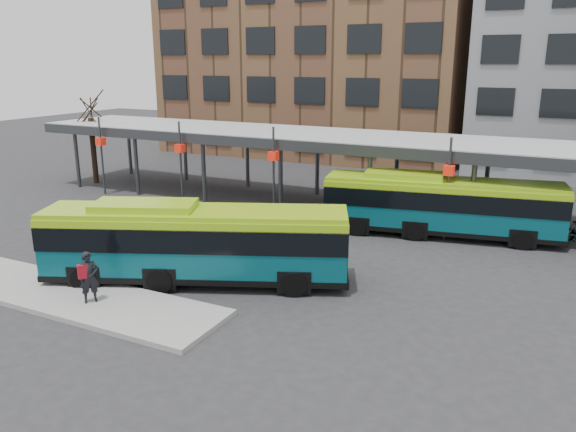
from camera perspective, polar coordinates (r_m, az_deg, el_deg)
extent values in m
plane|color=#28282B|center=(20.81, -6.60, -7.53)|extent=(120.00, 120.00, 0.00)
cube|color=gray|center=(22.16, -23.10, -7.01)|extent=(14.00, 3.00, 0.18)
cube|color=#999B9E|center=(31.13, 6.32, 7.86)|extent=(40.00, 6.00, 0.35)
cube|color=#383A3D|center=(28.37, 4.20, 6.86)|extent=(40.00, 0.15, 0.55)
cylinder|color=#383A3D|center=(39.45, -20.65, 5.49)|extent=(0.24, 0.24, 3.80)
cylinder|color=#383A3D|center=(42.96, -15.81, 6.65)|extent=(0.24, 0.24, 3.80)
cylinder|color=#383A3D|center=(35.99, -15.14, 5.07)|extent=(0.24, 0.24, 3.80)
cylinder|color=#383A3D|center=(39.82, -10.40, 6.32)|extent=(0.24, 0.24, 3.80)
cylinder|color=#383A3D|center=(32.94, -8.55, 4.50)|extent=(0.24, 0.24, 3.80)
cylinder|color=#383A3D|center=(37.08, -4.14, 5.86)|extent=(0.24, 0.24, 3.80)
cylinder|color=#383A3D|center=(30.40, -0.76, 3.75)|extent=(0.24, 0.24, 3.80)
cylinder|color=#383A3D|center=(34.84, 3.00, 5.25)|extent=(0.24, 0.24, 3.80)
cylinder|color=#383A3D|center=(28.52, 8.23, 2.80)|extent=(0.24, 0.24, 3.80)
cylinder|color=#383A3D|center=(33.22, 10.96, 4.48)|extent=(0.24, 0.24, 3.80)
cylinder|color=#383A3D|center=(27.44, 18.18, 1.66)|extent=(0.24, 0.24, 3.80)
cylinder|color=#383A3D|center=(32.29, 19.54, 3.55)|extent=(0.24, 0.24, 3.80)
cylinder|color=#383A3D|center=(36.69, -18.38, 5.80)|extent=(0.12, 0.12, 4.80)
cube|color=red|center=(36.56, -18.50, 7.19)|extent=(0.45, 0.45, 0.45)
cylinder|color=#383A3D|center=(32.79, -10.83, 5.23)|extent=(0.12, 0.12, 4.80)
cube|color=red|center=(32.65, -10.91, 6.79)|extent=(0.45, 0.45, 0.45)
cylinder|color=#383A3D|center=(29.61, -1.47, 4.41)|extent=(0.12, 0.12, 4.80)
cube|color=red|center=(29.45, -1.48, 6.13)|extent=(0.45, 0.45, 0.45)
cylinder|color=#383A3D|center=(26.71, 15.90, 2.58)|extent=(0.12, 0.12, 4.80)
cube|color=red|center=(26.53, 16.04, 4.48)|extent=(0.45, 0.45, 0.45)
cylinder|color=black|center=(40.42, -19.15, 6.28)|extent=(0.36, 0.36, 4.40)
cylinder|color=black|center=(40.05, -19.38, 9.94)|extent=(0.08, 1.63, 1.59)
cylinder|color=black|center=(40.20, -19.38, 9.96)|extent=(1.63, 0.13, 1.59)
cylinder|color=black|center=(40.19, -19.59, 9.94)|extent=(0.15, 1.63, 1.59)
cylinder|color=black|center=(40.06, -19.58, 9.93)|extent=(1.63, 0.10, 1.59)
cube|color=brown|center=(52.28, 3.32, 18.70)|extent=(26.00, 14.00, 22.00)
cube|color=#074752|center=(21.21, -9.33, -2.88)|extent=(11.19, 6.51, 2.33)
cube|color=black|center=(21.07, -9.39, -1.68)|extent=(11.26, 6.58, 0.88)
cube|color=#8CBB13|center=(20.85, -9.48, 0.40)|extent=(11.16, 6.42, 0.19)
cube|color=#8CBB13|center=(21.29, -14.40, 0.95)|extent=(4.08, 3.00, 0.33)
cube|color=black|center=(21.56, -9.21, -5.53)|extent=(11.27, 6.58, 0.22)
cylinder|color=black|center=(20.03, 0.63, -6.93)|extent=(0.97, 0.62, 0.93)
cylinder|color=black|center=(22.14, 0.91, -4.68)|extent=(0.97, 0.62, 0.93)
cylinder|color=black|center=(20.80, -12.90, -6.46)|extent=(0.97, 0.62, 0.93)
cylinder|color=black|center=(22.85, -11.35, -4.35)|extent=(0.97, 0.62, 0.93)
cylinder|color=black|center=(21.74, -20.03, -6.06)|extent=(0.97, 0.62, 0.93)
cylinder|color=black|center=(23.70, -17.92, -4.08)|extent=(0.97, 0.62, 0.93)
cube|color=#074752|center=(27.50, 15.26, 0.94)|extent=(11.04, 4.13, 2.25)
cube|color=black|center=(27.40, 15.33, 1.85)|extent=(11.09, 4.19, 0.86)
cube|color=#8CBB13|center=(27.23, 15.45, 3.42)|extent=(11.02, 4.04, 0.18)
cube|color=#8CBB13|center=(27.27, 11.69, 4.06)|extent=(3.83, 2.23, 0.32)
cube|color=black|center=(27.77, 15.12, -1.09)|extent=(11.10, 4.19, 0.22)
cylinder|color=black|center=(26.92, 22.73, -2.25)|extent=(0.93, 0.43, 0.90)
cylinder|color=black|center=(29.02, 22.29, -0.97)|extent=(0.93, 0.43, 0.90)
cylinder|color=black|center=(26.74, 12.74, -1.51)|extent=(0.93, 0.43, 0.90)
cylinder|color=black|center=(28.85, 13.04, -0.28)|extent=(0.93, 0.43, 0.90)
cylinder|color=black|center=(27.00, 7.02, -1.07)|extent=(0.93, 0.43, 0.90)
cylinder|color=black|center=(29.09, 7.73, 0.12)|extent=(0.93, 0.43, 0.90)
imported|color=black|center=(20.15, -19.55, -5.88)|extent=(0.74, 0.78, 1.78)
cube|color=maroon|center=(20.05, -20.13, -5.31)|extent=(0.35, 0.38, 0.48)
imported|color=slate|center=(29.03, 26.24, -1.39)|extent=(1.86, 1.04, 0.92)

